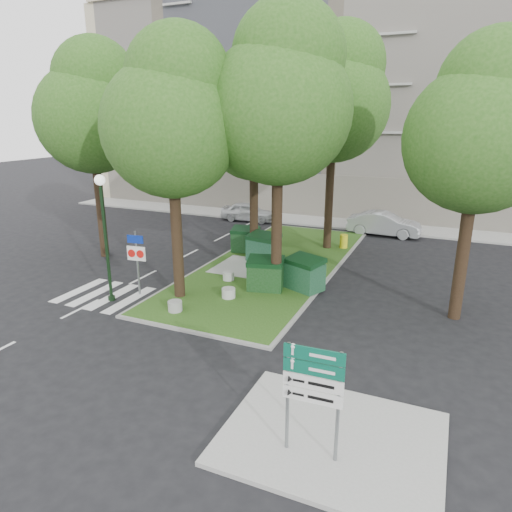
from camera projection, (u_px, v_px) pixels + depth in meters
The scene contains 26 objects.
ground at pixel (178, 329), 16.23m from camera, with size 120.00×120.00×0.00m, color black.
median_island at pixel (273, 265), 23.02m from camera, with size 6.00×16.00×0.12m, color #254C15.
median_kerb at pixel (273, 265), 23.03m from camera, with size 6.30×16.30×0.10m, color gray.
sidewalk_corner at pixel (332, 438), 10.66m from camera, with size 5.00×4.00×0.12m, color #999993.
building_sidewalk at pixel (321, 222), 32.41m from camera, with size 42.00×3.00×0.12m, color #999993.
zebra_crossing at pixel (121, 298), 18.97m from camera, with size 5.00×3.00×0.01m, color silver.
apartment_building at pixel (350, 106), 36.63m from camera, with size 41.00×12.00×16.00m, color beige.
tree_median_near_left at pixel (173, 114), 16.85m from camera, with size 5.20×5.20×10.53m.
tree_median_near_right at pixel (281, 96), 17.06m from camera, with size 5.60×5.60×11.46m.
tree_median_mid at pixel (256, 122), 22.45m from camera, with size 4.80×4.80×9.99m.
tree_median_far at pixel (336, 94), 23.46m from camera, with size 5.80×5.80×11.93m.
tree_street_left at pixel (92, 108), 22.48m from camera, with size 5.40×5.40×11.00m.
tree_street_right at pixel (484, 125), 15.12m from camera, with size 5.00×5.00×10.06m.
dumpster_a at pixel (245, 240), 24.97m from camera, with size 1.62×1.27×1.36m.
dumpster_b at pixel (264, 248), 23.25m from camera, with size 1.77×1.40×1.47m.
dumpster_c at pixel (266, 274), 19.48m from camera, with size 1.73×1.39×1.42m.
dumpster_d at pixel (305, 274), 19.48m from camera, with size 1.88×1.64×1.46m.
bollard_left at pixel (175, 306), 17.41m from camera, with size 0.55×0.55×0.39m, color gray.
bollard_right at pixel (229, 293), 18.69m from camera, with size 0.56×0.56×0.40m, color #B0B0AA.
bollard_mid at pixel (228, 276), 20.71m from camera, with size 0.52×0.52×0.37m, color #ADAFA9.
litter_bin at pixel (344, 241), 25.67m from camera, with size 0.44×0.44×0.76m, color gold.
street_lamp at pixel (104, 224), 17.83m from camera, with size 0.41×0.41×5.14m.
traffic_sign_pole at pixel (137, 254), 18.87m from camera, with size 0.83×0.15×2.77m.
directional_sign at pixel (313, 385), 9.59m from camera, with size 1.31×0.13×2.62m.
car_white at pixel (248, 212), 32.74m from camera, with size 1.56×3.89×1.33m, color silver.
car_silver at pixel (384, 224), 28.72m from camera, with size 1.57×4.49×1.48m, color #A4A8AC.
Camera 1 is at (8.44, -12.39, 7.29)m, focal length 32.00 mm.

